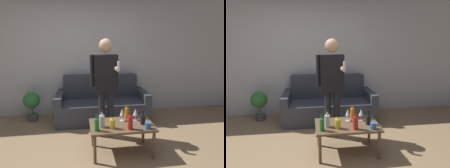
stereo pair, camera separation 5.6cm
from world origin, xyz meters
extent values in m
plane|color=#997A56|center=(0.00, 0.00, 0.00)|extent=(16.00, 16.00, 0.00)
cube|color=silver|center=(0.00, 2.15, 1.35)|extent=(8.00, 0.06, 2.70)
cube|color=#383D47|center=(0.36, 1.51, 0.21)|extent=(1.58, 0.61, 0.42)
cube|color=#383D47|center=(0.36, 1.93, 0.46)|extent=(1.58, 0.24, 0.91)
cube|color=#383D47|center=(-0.50, 1.63, 0.30)|extent=(0.14, 0.85, 0.60)
cube|color=#383D47|center=(1.22, 1.63, 0.30)|extent=(0.14, 0.85, 0.60)
cube|color=brown|center=(0.51, 0.32, 0.43)|extent=(0.92, 0.57, 0.03)
cylinder|color=brown|center=(0.10, 0.08, 0.21)|extent=(0.04, 0.04, 0.41)
cylinder|color=brown|center=(0.92, 0.08, 0.21)|extent=(0.04, 0.04, 0.41)
cylinder|color=brown|center=(0.10, 0.56, 0.21)|extent=(0.04, 0.04, 0.41)
cylinder|color=brown|center=(0.92, 0.56, 0.21)|extent=(0.04, 0.04, 0.41)
cylinder|color=silver|center=(0.21, 0.26, 0.53)|extent=(0.08, 0.08, 0.17)
cylinder|color=silver|center=(0.21, 0.26, 0.65)|extent=(0.03, 0.03, 0.07)
cylinder|color=black|center=(0.21, 0.26, 0.67)|extent=(0.03, 0.03, 0.01)
cylinder|color=black|center=(0.81, 0.27, 0.51)|extent=(0.08, 0.08, 0.14)
cylinder|color=black|center=(0.81, 0.27, 0.61)|extent=(0.03, 0.03, 0.05)
cylinder|color=black|center=(0.81, 0.27, 0.63)|extent=(0.03, 0.03, 0.01)
cylinder|color=#23752D|center=(0.13, 0.15, 0.53)|extent=(0.07, 0.07, 0.17)
cylinder|color=#23752D|center=(0.13, 0.15, 0.65)|extent=(0.03, 0.03, 0.07)
cylinder|color=black|center=(0.13, 0.15, 0.67)|extent=(0.03, 0.03, 0.01)
cylinder|color=#B21E1E|center=(0.59, 0.14, 0.53)|extent=(0.07, 0.07, 0.18)
cylinder|color=#B21E1E|center=(0.59, 0.14, 0.66)|extent=(0.03, 0.03, 0.07)
cylinder|color=black|center=(0.59, 0.14, 0.69)|extent=(0.03, 0.03, 0.01)
cylinder|color=orange|center=(0.63, 0.52, 0.53)|extent=(0.06, 0.06, 0.17)
cylinder|color=orange|center=(0.63, 0.52, 0.64)|extent=(0.02, 0.02, 0.07)
cylinder|color=black|center=(0.63, 0.52, 0.67)|extent=(0.03, 0.03, 0.01)
cylinder|color=yellow|center=(0.35, 0.20, 0.51)|extent=(0.08, 0.08, 0.13)
cylinder|color=yellow|center=(0.35, 0.20, 0.60)|extent=(0.03, 0.03, 0.05)
cylinder|color=black|center=(0.35, 0.20, 0.62)|extent=(0.03, 0.03, 0.01)
cylinder|color=silver|center=(0.75, 0.44, 0.45)|extent=(0.07, 0.07, 0.01)
cylinder|color=silver|center=(0.75, 0.44, 0.48)|extent=(0.01, 0.01, 0.07)
cone|color=silver|center=(0.75, 0.44, 0.57)|extent=(0.08, 0.08, 0.10)
cylinder|color=silver|center=(0.54, 0.44, 0.45)|extent=(0.07, 0.07, 0.01)
cylinder|color=silver|center=(0.54, 0.44, 0.49)|extent=(0.01, 0.01, 0.08)
cone|color=silver|center=(0.54, 0.44, 0.58)|extent=(0.07, 0.07, 0.11)
cylinder|color=#3366B2|center=(0.83, 0.11, 0.49)|extent=(0.08, 0.08, 0.09)
cylinder|color=#232328|center=(0.27, 0.87, 0.40)|extent=(0.11, 0.11, 0.81)
cylinder|color=#232328|center=(0.43, 0.87, 0.40)|extent=(0.11, 0.11, 0.81)
cube|color=black|center=(0.35, 0.87, 1.11)|extent=(0.38, 0.17, 0.61)
sphere|color=tan|center=(0.35, 0.87, 1.56)|extent=(0.22, 0.22, 0.22)
cylinder|color=black|center=(0.12, 0.87, 1.16)|extent=(0.07, 0.07, 0.52)
cylinder|color=tan|center=(0.50, 0.74, 1.20)|extent=(0.07, 0.26, 0.07)
cube|color=white|center=(0.50, 0.58, 1.26)|extent=(0.03, 0.03, 0.14)
cylinder|color=#4C4C51|center=(-1.08, 1.79, 0.06)|extent=(0.20, 0.20, 0.12)
cylinder|color=#476B38|center=(-1.08, 1.79, 0.22)|extent=(0.02, 0.02, 0.20)
sphere|color=#337A38|center=(-1.08, 1.79, 0.44)|extent=(0.34, 0.34, 0.34)
camera|label=1|loc=(-0.05, -2.35, 1.62)|focal=32.00mm
camera|label=2|loc=(0.01, -2.36, 1.62)|focal=32.00mm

